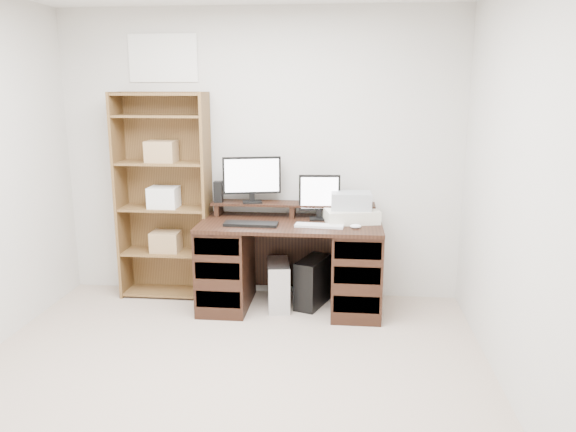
# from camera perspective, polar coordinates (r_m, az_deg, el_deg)

# --- Properties ---
(room) EXTENTS (3.54, 4.04, 2.54)m
(room) POSITION_cam_1_polar(r_m,az_deg,el_deg) (3.00, -8.57, 1.47)
(room) COLOR #B7A18F
(room) RESTS_ON ground
(desk) EXTENTS (1.50, 0.70, 0.75)m
(desk) POSITION_cam_1_polar(r_m,az_deg,el_deg) (4.73, 0.26, -4.86)
(desk) COLOR black
(desk) RESTS_ON ground
(riser_shelf) EXTENTS (1.40, 0.22, 0.12)m
(riser_shelf) POSITION_cam_1_polar(r_m,az_deg,el_deg) (4.82, 0.50, 1.04)
(riser_shelf) COLOR black
(riser_shelf) RESTS_ON desk
(monitor_wide) EXTENTS (0.49, 0.17, 0.39)m
(monitor_wide) POSITION_cam_1_polar(r_m,az_deg,el_deg) (4.80, -3.70, 3.97)
(monitor_wide) COLOR black
(monitor_wide) RESTS_ON riser_shelf
(monitor_small) EXTENTS (0.35, 0.14, 0.38)m
(monitor_small) POSITION_cam_1_polar(r_m,az_deg,el_deg) (4.70, 3.21, 2.12)
(monitor_small) COLOR black
(monitor_small) RESTS_ON desk
(speaker) EXTENTS (0.07, 0.07, 0.18)m
(speaker) POSITION_cam_1_polar(r_m,az_deg,el_deg) (4.86, -7.08, 2.46)
(speaker) COLOR black
(speaker) RESTS_ON riser_shelf
(keyboard_black) EXTENTS (0.44, 0.15, 0.02)m
(keyboard_black) POSITION_cam_1_polar(r_m,az_deg,el_deg) (4.53, -3.78, -0.82)
(keyboard_black) COLOR black
(keyboard_black) RESTS_ON desk
(keyboard_white) EXTENTS (0.40, 0.15, 0.02)m
(keyboard_white) POSITION_cam_1_polar(r_m,az_deg,el_deg) (4.48, 3.20, -0.99)
(keyboard_white) COLOR silver
(keyboard_white) RESTS_ON desk
(mouse) EXTENTS (0.10, 0.08, 0.04)m
(mouse) POSITION_cam_1_polar(r_m,az_deg,el_deg) (4.45, 6.88, -1.04)
(mouse) COLOR white
(mouse) RESTS_ON desk
(printer) EXTENTS (0.49, 0.41, 0.11)m
(printer) POSITION_cam_1_polar(r_m,az_deg,el_deg) (4.67, 6.39, 0.09)
(printer) COLOR beige
(printer) RESTS_ON desk
(basket) EXTENTS (0.33, 0.24, 0.14)m
(basket) POSITION_cam_1_polar(r_m,az_deg,el_deg) (4.65, 6.43, 1.57)
(basket) COLOR #979CA2
(basket) RESTS_ON printer
(tower_silver) EXTENTS (0.24, 0.42, 0.40)m
(tower_silver) POSITION_cam_1_polar(r_m,az_deg,el_deg) (4.81, -0.99, -6.97)
(tower_silver) COLOR #B7B9BE
(tower_silver) RESTS_ON ground
(tower_black) EXTENTS (0.31, 0.45, 0.41)m
(tower_black) POSITION_cam_1_polar(r_m,az_deg,el_deg) (4.85, 2.53, -6.71)
(tower_black) COLOR black
(tower_black) RESTS_ON ground
(bookshelf) EXTENTS (0.80, 0.30, 1.80)m
(bookshelf) POSITION_cam_1_polar(r_m,az_deg,el_deg) (5.04, -12.42, 2.13)
(bookshelf) COLOR brown
(bookshelf) RESTS_ON ground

